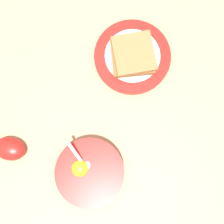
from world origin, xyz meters
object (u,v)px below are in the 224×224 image
Objects in this scene: toast_plate at (132,57)px; toast_sandwich at (133,55)px; egg_bowl at (90,172)px; soup_spoon at (5,147)px.

toast_sandwich reaches higher than toast_plate.
toast_sandwich is at bearing -156.87° from egg_bowl.
egg_bowl is 0.30m from toast_plate.
toast_sandwich reaches higher than soup_spoon.
soup_spoon is (0.37, -0.07, -0.02)m from toast_sandwich.
egg_bowl is 0.98× the size of soup_spoon.
toast_sandwich is (0.00, 0.00, 0.03)m from toast_plate.
toast_plate is at bearing -144.82° from toast_sandwich.
toast_plate is at bearing -156.67° from egg_bowl.
egg_bowl is at bearing 23.33° from toast_plate.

